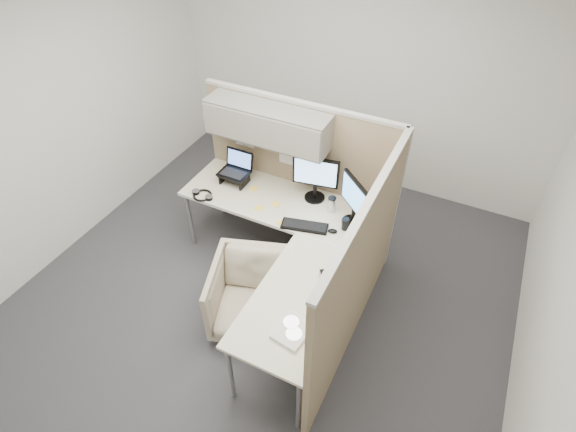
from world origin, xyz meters
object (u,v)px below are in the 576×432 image
at_px(office_chair, 254,293).
at_px(keyboard, 305,226).
at_px(monitor_left, 316,176).
at_px(desk, 284,239).

bearing_deg(office_chair, keyboard, 53.58).
bearing_deg(monitor_left, keyboard, -88.68).
bearing_deg(desk, keyboard, 56.06).
relative_size(desk, keyboard, 4.70).
height_order(desk, monitor_left, monitor_left).
xyz_separation_m(desk, office_chair, (-0.08, -0.45, -0.31)).
bearing_deg(office_chair, desk, 61.05).
relative_size(desk, monitor_left, 4.29).
bearing_deg(keyboard, desk, -137.56).
distance_m(desk, monitor_left, 0.68).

